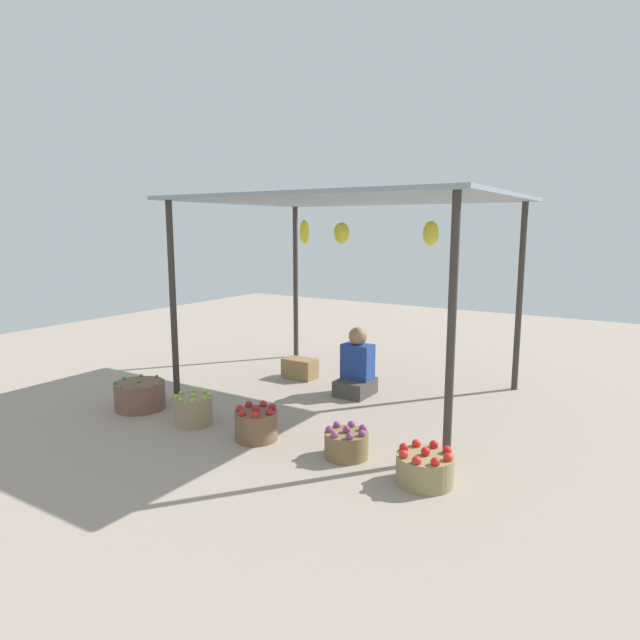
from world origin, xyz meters
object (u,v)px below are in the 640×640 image
vendor_person (357,369)px  basket_purple_onions (346,444)px  basket_red_tomatoes (425,468)px  basket_limes (193,410)px  wooden_crate_near_vendor (300,368)px  basket_red_apples (256,424)px  basket_green_chilies (140,395)px

vendor_person → basket_purple_onions: size_ratio=2.12×
basket_purple_onions → basket_red_tomatoes: 0.74m
basket_limes → wooden_crate_near_vendor: basket_limes is taller
basket_red_apples → vendor_person: bearing=86.0°
basket_red_tomatoes → wooden_crate_near_vendor: (-2.43, 1.91, 0.00)m
vendor_person → basket_purple_onions: vendor_person is taller
basket_limes → basket_green_chilies: bearing=178.1°
vendor_person → basket_green_chilies: 2.37m
basket_purple_onions → wooden_crate_near_vendor: (-1.69, 1.80, 0.01)m
wooden_crate_near_vendor → basket_red_tomatoes: bearing=-38.2°
basket_limes → basket_purple_onions: size_ratio=1.01×
basket_green_chilies → basket_purple_onions: size_ratio=1.41×
basket_purple_onions → wooden_crate_near_vendor: basket_purple_onions is taller
basket_purple_onions → basket_red_tomatoes: (0.73, -0.11, 0.01)m
basket_green_chilies → basket_purple_onions: bearing=1.9°
vendor_person → wooden_crate_near_vendor: 0.97m
basket_green_chilies → basket_red_tomatoes: 3.19m
vendor_person → basket_red_tomatoes: (1.49, -1.69, -0.18)m
basket_green_chilies → basket_red_tomatoes: basket_green_chilies is taller
basket_green_chilies → wooden_crate_near_vendor: bearing=68.0°
vendor_person → basket_limes: (-0.89, -1.69, -0.16)m
basket_red_tomatoes → wooden_crate_near_vendor: size_ratio=1.04×
basket_red_apples → basket_red_tomatoes: (1.61, -0.01, -0.02)m
basket_red_apples → basket_green_chilies: bearing=179.3°
basket_red_apples → basket_red_tomatoes: size_ratio=0.90×
basket_limes → basket_purple_onions: bearing=3.8°
basket_purple_onions → wooden_crate_near_vendor: bearing=133.3°
basket_red_apples → basket_red_tomatoes: bearing=-0.3°
vendor_person → wooden_crate_near_vendor: vendor_person is taller
basket_green_chilies → basket_red_apples: bearing=-0.7°
basket_limes → basket_red_apples: (0.77, 0.01, 0.00)m
basket_limes → basket_red_tomatoes: size_ratio=0.86×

